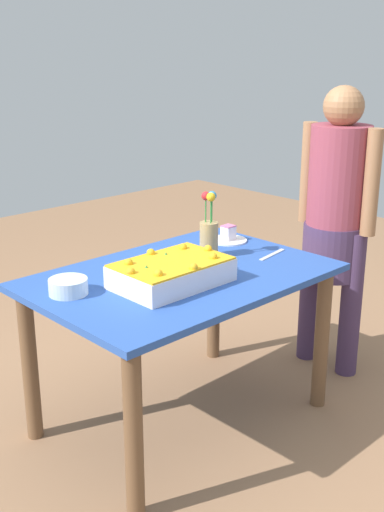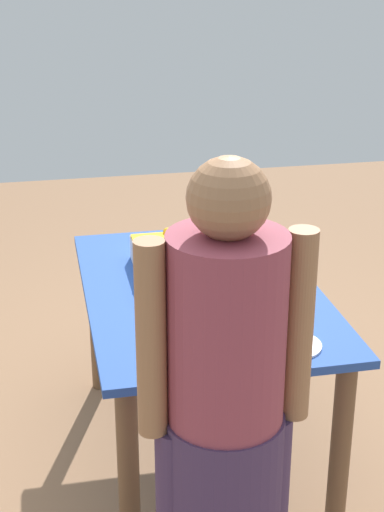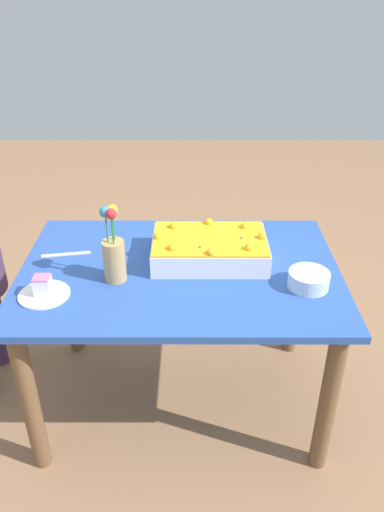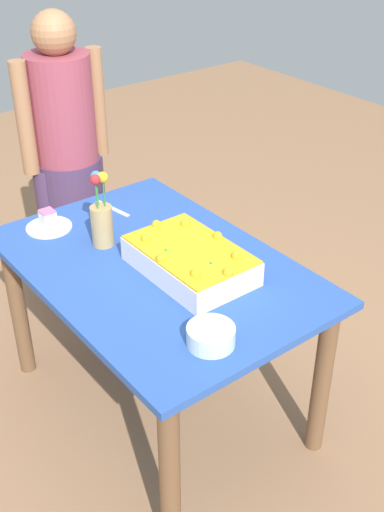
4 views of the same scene
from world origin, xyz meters
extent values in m
plane|color=#976D4C|center=(0.00, 0.00, 0.00)|extent=(8.00, 8.00, 0.00)
cube|color=#2B51A5|center=(0.00, 0.00, 0.71)|extent=(1.29, 0.87, 0.03)
cylinder|color=brown|center=(-0.57, -0.36, 0.35)|extent=(0.07, 0.07, 0.70)
cylinder|color=brown|center=(0.57, -0.36, 0.35)|extent=(0.07, 0.07, 0.70)
cylinder|color=brown|center=(-0.57, 0.36, 0.35)|extent=(0.07, 0.07, 0.70)
cylinder|color=brown|center=(0.57, 0.36, 0.35)|extent=(0.07, 0.07, 0.70)
cube|color=white|center=(-0.12, -0.07, 0.77)|extent=(0.47, 0.30, 0.09)
cube|color=gold|center=(-0.12, -0.07, 0.83)|extent=(0.46, 0.30, 0.01)
sphere|color=gold|center=(0.09, -0.07, 0.83)|extent=(0.04, 0.04, 0.04)
sphere|color=gold|center=(0.03, 0.02, 0.83)|extent=(0.04, 0.04, 0.04)
sphere|color=gold|center=(-0.12, 0.06, 0.83)|extent=(0.04, 0.04, 0.04)
sphere|color=gold|center=(-0.27, 0.02, 0.83)|extent=(0.04, 0.04, 0.04)
sphere|color=gold|center=(-0.33, -0.07, 0.83)|extent=(0.04, 0.04, 0.04)
sphere|color=gold|center=(-0.27, -0.16, 0.83)|extent=(0.04, 0.04, 0.04)
sphere|color=gold|center=(-0.12, -0.20, 0.83)|extent=(0.04, 0.04, 0.04)
sphere|color=gold|center=(0.03, -0.16, 0.83)|extent=(0.04, 0.04, 0.04)
cone|color=#2D8438|center=(-0.08, 0.01, 0.83)|extent=(0.02, 0.02, 0.02)
cone|color=#2D8438|center=(-0.25, -0.06, 0.83)|extent=(0.02, 0.02, 0.02)
cylinder|color=white|center=(0.50, 0.19, 0.73)|extent=(0.19, 0.19, 0.01)
cube|color=white|center=(0.50, 0.19, 0.77)|extent=(0.06, 0.06, 0.07)
cube|color=#D06A99|center=(0.50, 0.19, 0.81)|extent=(0.06, 0.06, 0.01)
cube|color=silver|center=(0.48, -0.11, 0.73)|extent=(0.21, 0.05, 0.00)
cylinder|color=tan|center=(0.25, 0.08, 0.81)|extent=(0.09, 0.09, 0.17)
cylinder|color=#2D8438|center=(0.26, 0.08, 0.96)|extent=(0.01, 0.01, 0.12)
sphere|color=teal|center=(0.26, 0.08, 1.02)|extent=(0.04, 0.04, 0.04)
cylinder|color=#2D8438|center=(0.24, 0.10, 0.96)|extent=(0.01, 0.01, 0.12)
sphere|color=red|center=(0.24, 0.10, 1.02)|extent=(0.04, 0.04, 0.04)
cylinder|color=#2D8438|center=(0.24, 0.06, 0.96)|extent=(0.01, 0.01, 0.12)
sphere|color=gold|center=(0.24, 0.06, 1.02)|extent=(0.04, 0.04, 0.04)
cylinder|color=silver|center=(-0.49, 0.13, 0.76)|extent=(0.16, 0.16, 0.06)
camera|label=1|loc=(-1.78, -1.93, 1.67)|focal=45.00mm
camera|label=2|loc=(2.61, -0.57, 1.95)|focal=55.00mm
camera|label=3|loc=(-0.05, 1.71, 1.79)|focal=35.00mm
camera|label=4|loc=(-1.70, 1.14, 2.04)|focal=45.00mm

